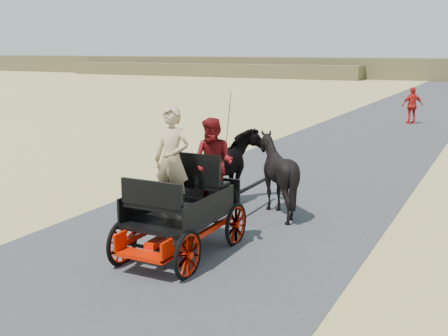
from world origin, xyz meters
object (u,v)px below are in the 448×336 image
at_px(carriage, 182,233).
at_px(horse_left, 230,169).
at_px(horse_right, 277,174).
at_px(pedestrian, 412,105).

xyz_separation_m(carriage, horse_left, (-0.55, 3.00, 0.49)).
xyz_separation_m(horse_left, horse_right, (1.10, 0.00, 0.00)).
xyz_separation_m(carriage, pedestrian, (0.80, 19.45, 0.50)).
distance_m(carriage, pedestrian, 19.48).
distance_m(horse_left, pedestrian, 16.51).
bearing_deg(pedestrian, horse_left, 50.22).
height_order(horse_left, pedestrian, pedestrian).
height_order(horse_right, pedestrian, pedestrian).
xyz_separation_m(horse_right, pedestrian, (0.25, 16.45, 0.01)).
bearing_deg(carriage, horse_left, 100.39).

